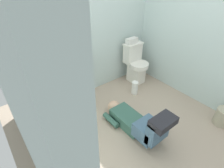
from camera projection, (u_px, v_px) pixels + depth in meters
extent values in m
cube|color=tan|center=(131.00, 125.00, 2.59)|extent=(2.99, 3.18, 0.04)
cube|color=silver|center=(84.00, 23.00, 2.65)|extent=(2.65, 0.08, 2.40)
cube|color=silver|center=(10.00, 87.00, 1.26)|extent=(0.08, 2.18, 2.40)
cube|color=silver|center=(201.00, 25.00, 2.57)|extent=(0.08, 2.18, 2.40)
cube|color=silver|center=(136.00, 73.00, 3.43)|extent=(0.22, 0.30, 0.38)
cylinder|color=silver|center=(139.00, 65.00, 3.29)|extent=(0.35, 0.35, 0.08)
cube|color=silver|center=(133.00, 53.00, 3.32)|extent=(0.34, 0.17, 0.34)
cube|color=silver|center=(133.00, 44.00, 3.21)|extent=(0.36, 0.19, 0.03)
cube|color=silver|center=(50.00, 99.00, 2.43)|extent=(0.56, 0.48, 0.78)
cube|color=silver|center=(43.00, 73.00, 2.20)|extent=(0.60, 0.52, 0.04)
cylinder|color=silver|center=(44.00, 74.00, 2.19)|extent=(0.28, 0.28, 0.05)
cube|color=silver|center=(68.00, 106.00, 2.35)|extent=(0.26, 0.03, 0.66)
cylinder|color=silver|center=(38.00, 64.00, 2.25)|extent=(0.02, 0.02, 0.10)
cube|color=#33594C|center=(128.00, 119.00, 2.54)|extent=(0.29, 0.52, 0.17)
sphere|color=tan|center=(114.00, 107.00, 2.75)|extent=(0.19, 0.19, 0.19)
cube|color=#415E75|center=(148.00, 130.00, 2.25)|extent=(0.31, 0.28, 0.20)
cube|color=#415E75|center=(158.00, 130.00, 2.09)|extent=(0.31, 0.12, 0.32)
cube|color=black|center=(163.00, 122.00, 1.96)|extent=(0.31, 0.19, 0.09)
cylinder|color=#33594C|center=(111.00, 120.00, 2.56)|extent=(0.08, 0.30, 0.08)
cube|color=silver|center=(132.00, 41.00, 3.15)|extent=(0.22, 0.11, 0.10)
cylinder|color=#489156|center=(23.00, 68.00, 2.14)|extent=(0.06, 0.06, 0.13)
cylinder|color=black|center=(21.00, 62.00, 2.09)|extent=(0.02, 0.02, 0.04)
cylinder|color=#519845|center=(29.00, 66.00, 2.16)|extent=(0.05, 0.05, 0.16)
cylinder|color=#C08529|center=(37.00, 64.00, 2.22)|extent=(0.05, 0.05, 0.13)
cylinder|color=silver|center=(41.00, 62.00, 2.27)|extent=(0.04, 0.04, 0.14)
cylinder|color=#3F62BD|center=(48.00, 63.00, 2.25)|extent=(0.05, 0.05, 0.13)
cylinder|color=tan|center=(223.00, 117.00, 2.52)|extent=(0.22, 0.22, 0.26)
cylinder|color=white|center=(135.00, 88.00, 3.13)|extent=(0.11, 0.11, 0.24)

